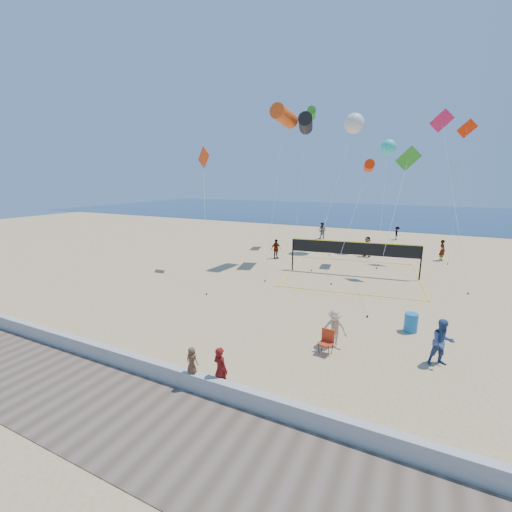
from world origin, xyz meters
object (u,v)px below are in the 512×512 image
at_px(camp_chair, 327,340).
at_px(trash_barrel, 411,323).
at_px(woman, 220,370).
at_px(volleyball_net, 354,252).

bearing_deg(camp_chair, trash_barrel, 58.22).
distance_m(camp_chair, trash_barrel, 4.67).
bearing_deg(woman, camp_chair, -105.57).
distance_m(camp_chair, volleyball_net, 12.29).
xyz_separation_m(camp_chair, volleyball_net, (-1.32, 12.17, 1.12)).
bearing_deg(volleyball_net, camp_chair, -91.37).
bearing_deg(woman, volleyball_net, -78.42).
height_order(woman, volleyball_net, volleyball_net).
xyz_separation_m(trash_barrel, volleyball_net, (-4.25, 8.54, 1.23)).
bearing_deg(camp_chair, volleyball_net, 103.23).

